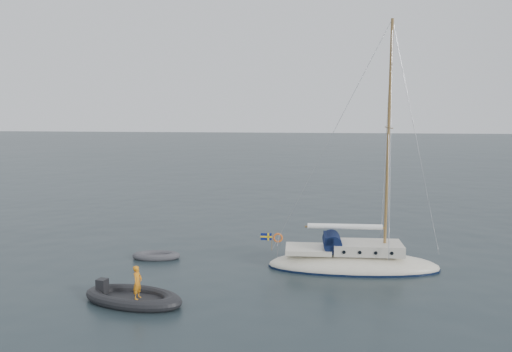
# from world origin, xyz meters

# --- Properties ---
(ground) EXTENTS (300.00, 300.00, 0.00)m
(ground) POSITION_xyz_m (0.00, 0.00, 0.00)
(ground) COLOR black
(ground) RESTS_ON ground
(sailboat) EXTENTS (8.74, 2.62, 12.44)m
(sailboat) POSITION_xyz_m (2.68, -1.71, 0.94)
(sailboat) COLOR white
(sailboat) RESTS_ON ground
(dinghy) EXTENTS (2.50, 1.13, 0.36)m
(dinghy) POSITION_xyz_m (-7.47, -1.24, 0.16)
(dinghy) COLOR #4C4B50
(dinghy) RESTS_ON ground
(rib) EXTENTS (4.31, 1.96, 1.59)m
(rib) POSITION_xyz_m (-6.47, -7.22, 0.25)
(rib) COLOR black
(rib) RESTS_ON ground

